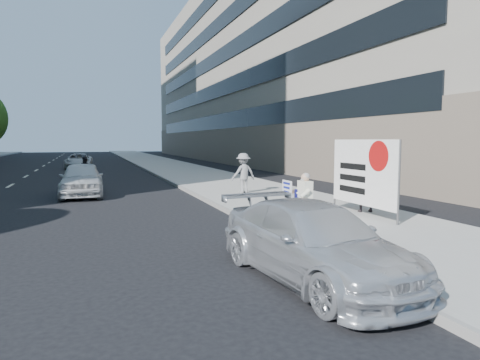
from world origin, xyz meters
name	(u,v)px	position (x,y,z in m)	size (l,w,h in m)	color
ground	(202,231)	(0.00, 0.00, 0.00)	(160.00, 160.00, 0.00)	black
near_sidewalk	(186,171)	(4.00, 20.00, 0.07)	(5.00, 120.00, 0.15)	gray
near_building	(280,68)	(17.00, 32.00, 10.00)	(14.00, 70.00, 20.00)	gray
seated_protester	(300,194)	(2.66, -0.29, 0.87)	(0.83, 1.12, 1.31)	navy
jogger	(243,173)	(3.34, 6.04, 0.97)	(1.07, 0.61, 1.65)	gray
pedestrian_woman	(366,183)	(5.22, 0.36, 1.04)	(0.65, 0.42, 1.77)	black
protest_banner	(363,172)	(4.78, -0.12, 1.40)	(0.08, 3.06, 2.20)	#4C4C4C
parked_sedan	(314,242)	(0.80, -4.34, 0.64)	(1.79, 4.40, 1.28)	silver
white_sedan_near	(82,179)	(-2.97, 8.47, 0.71)	(1.68, 4.16, 1.42)	silver
white_sedan_far	(79,161)	(-3.40, 27.24, 0.62)	(2.04, 4.43, 1.23)	silver
motorcycle	(86,170)	(-2.83, 14.89, 0.64)	(0.70, 2.04, 1.42)	black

